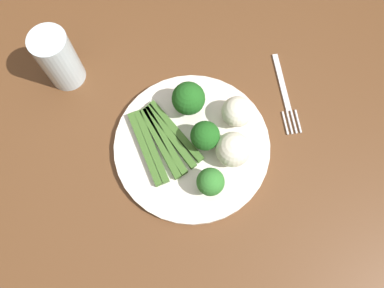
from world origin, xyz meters
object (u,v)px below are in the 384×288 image
Objects in this scene: plate at (192,146)px; broccoli_near_center at (210,182)px; water_glass at (58,59)px; cauliflower_back at (237,112)px; asparagus_bundle at (161,141)px; cauliflower_right at (233,149)px; fork at (285,94)px; broccoli_outer_edge at (188,99)px; broccoli_back_right at (205,136)px; dining_table at (162,147)px.

broccoli_near_center is (-0.01, 0.08, 0.04)m from plate.
water_glass reaches higher than broccoli_near_center.
water_glass is (0.29, -0.16, 0.02)m from cauliflower_back.
cauliflower_back reaches higher than asparagus_bundle.
broccoli_near_center is 0.95× the size of cauliflower_right.
asparagus_bundle is at bearing 7.42° from cauliflower_back.
cauliflower_right is 0.50× the size of water_glass.
fork is (-0.10, -0.03, -0.04)m from cauliflower_back.
plate is 0.08m from broccoli_outer_edge.
cauliflower_right is at bearing 153.65° from plate.
broccoli_near_center is 0.13m from cauliflower_back.
cauliflower_right is 0.34m from water_glass.
broccoli_outer_edge reaches higher than asparagus_bundle.
plate is 0.10m from cauliflower_back.
plate is at bearing -79.85° from broccoli_near_center.
broccoli_back_right is at bearing -65.12° from fork.
broccoli_outer_edge reaches higher than fork.
plate is 0.28m from water_glass.
dining_table is 4.81× the size of plate.
dining_table is 11.05× the size of water_glass.
cauliflower_right reaches higher than broccoli_near_center.
broccoli_near_center is (-0.07, 0.09, 0.03)m from asparagus_bundle.
fork is (-0.18, 0.00, -0.05)m from broccoli_outer_edge.
water_glass is (0.39, -0.12, 0.06)m from fork.
broccoli_outer_edge is (0.01, -0.07, 0.01)m from broccoli_back_right.
dining_table is 0.22m from cauliflower_right.
broccoli_outer_edge reaches higher than dining_table.
cauliflower_right reaches higher than fork.
asparagus_bundle is 2.74× the size of broccoli_near_center.
dining_table is at bearing -82.95° from fork.
broccoli_back_right reaches higher than cauliflower_back.
broccoli_outer_edge reaches higher than broccoli_back_right.
plate is at bearing -0.88° from broccoli_back_right.
water_glass is at bearing -51.30° from broccoli_near_center.
plate is 4.62× the size of cauliflower_right.
plate is 1.65× the size of fork.
water_glass is (0.21, -0.12, 0.00)m from broccoli_outer_edge.
cauliflower_right is (-0.06, 0.03, 0.04)m from plate.
asparagus_bundle is (0.05, -0.02, 0.01)m from plate.
dining_table is 0.27m from water_glass.
dining_table is 23.36× the size of broccoli_near_center.
broccoli_near_center is at bearing 16.80° from asparagus_bundle.
asparagus_bundle reaches higher than plate.
plate is 0.09m from broccoli_near_center.
cauliflower_back is (-0.06, -0.03, -0.01)m from broccoli_back_right.
fork is at bearing -140.80° from broccoli_near_center.
water_glass reaches higher than dining_table.
cauliflower_right is at bearing 140.04° from water_glass.
broccoli_back_right is at bearing 59.20° from asparagus_bundle.
broccoli_back_right reaches higher than plate.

